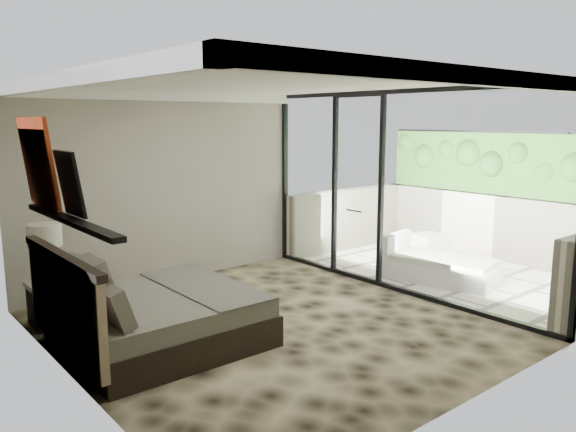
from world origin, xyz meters
TOP-DOWN VIEW (x-y plane):
  - floor at (0.00, 0.00)m, footprint 5.00×5.00m
  - ceiling at (0.00, 0.00)m, footprint 4.50×5.00m
  - back_wall at (0.00, 2.49)m, footprint 4.50×0.02m
  - left_wall at (-2.24, 0.00)m, footprint 0.02×5.00m
  - glass_wall at (2.25, 0.00)m, footprint 0.08×5.00m
  - terrace_slab at (3.75, 0.00)m, footprint 3.00×5.00m
  - parapet_far at (5.10, 0.00)m, footprint 0.30×5.00m
  - foliage_hedge at (5.10, 0.00)m, footprint 0.36×4.60m
  - picture_ledge at (-2.18, 0.10)m, footprint 0.12×2.20m
  - bed at (-1.32, 0.36)m, footprint 2.00×1.94m
  - nightstand at (-1.94, 1.68)m, footprint 0.66×0.66m
  - table_lamp at (-1.97, 1.69)m, footprint 0.38×0.38m
  - abstract_canvas at (-2.19, 0.90)m, footprint 0.13×0.90m
  - framed_print at (-2.14, 0.16)m, footprint 0.11×0.50m
  - ottoman at (3.86, 0.63)m, footprint 0.59×0.59m
  - lounger at (3.15, -0.08)m, footprint 1.15×1.76m

SIDE VIEW (x-z plane):
  - terrace_slab at x=3.75m, z-range -0.12..0.00m
  - floor at x=0.00m, z-range 0.00..0.00m
  - lounger at x=3.15m, z-range -0.12..0.52m
  - ottoman at x=3.86m, z-range 0.00..0.49m
  - nightstand at x=-1.94m, z-range 0.00..0.50m
  - bed at x=-1.32m, z-range -0.22..0.88m
  - parapet_far at x=5.10m, z-range 0.00..1.10m
  - table_lamp at x=-1.97m, z-range 0.62..1.31m
  - back_wall at x=0.00m, z-range 0.00..2.80m
  - left_wall at x=-2.24m, z-range 0.00..2.80m
  - glass_wall at x=2.25m, z-range 0.00..2.80m
  - picture_ledge at x=-2.18m, z-range 1.48..1.52m
  - foliage_hedge at x=5.10m, z-range 1.10..2.20m
  - framed_print at x=-2.14m, z-range 1.53..2.12m
  - abstract_canvas at x=-2.19m, z-range 1.53..2.42m
  - ceiling at x=0.00m, z-range 2.78..2.80m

